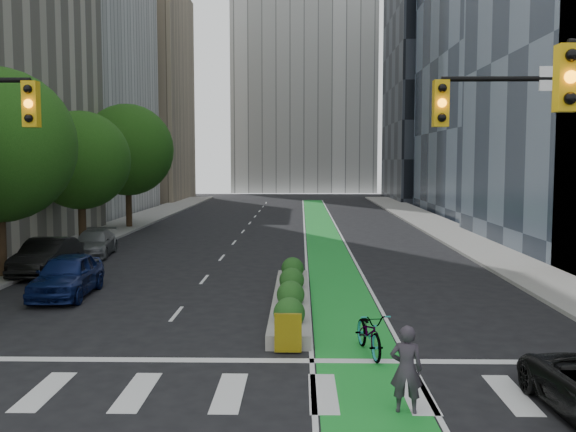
{
  "coord_description": "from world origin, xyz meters",
  "views": [
    {
      "loc": [
        1.51,
        -14.31,
        4.97
      ],
      "look_at": [
        1.07,
        8.21,
        3.0
      ],
      "focal_mm": 40.0,
      "sensor_mm": 36.0,
      "label": 1
    }
  ],
  "objects_px": {
    "median_planter": "(291,296)",
    "parked_car_left_far": "(94,243)",
    "cyclist": "(406,369)",
    "bicycle": "(369,332)",
    "parked_car_left_mid": "(47,257)",
    "parked_car_left_near": "(67,275)"
  },
  "relations": [
    {
      "from": "median_planter",
      "to": "parked_car_left_far",
      "type": "distance_m",
      "value": 15.42
    },
    {
      "from": "cyclist",
      "to": "parked_car_left_far",
      "type": "xyz_separation_m",
      "value": [
        -12.79,
        20.42,
        -0.21
      ]
    },
    {
      "from": "bicycle",
      "to": "parked_car_left_far",
      "type": "xyz_separation_m",
      "value": [
        -12.48,
        16.6,
        0.1
      ]
    },
    {
      "from": "median_planter",
      "to": "cyclist",
      "type": "relative_size",
      "value": 5.84
    },
    {
      "from": "bicycle",
      "to": "parked_car_left_mid",
      "type": "relative_size",
      "value": 0.45
    },
    {
      "from": "parked_car_left_mid",
      "to": "cyclist",
      "type": "bearing_deg",
      "value": -48.91
    },
    {
      "from": "parked_car_left_near",
      "to": "parked_car_left_mid",
      "type": "distance_m",
      "value": 5.07
    },
    {
      "from": "cyclist",
      "to": "parked_car_left_far",
      "type": "bearing_deg",
      "value": -49.48
    },
    {
      "from": "cyclist",
      "to": "parked_car_left_mid",
      "type": "distance_m",
      "value": 19.93
    },
    {
      "from": "median_planter",
      "to": "parked_car_left_far",
      "type": "relative_size",
      "value": 2.23
    },
    {
      "from": "parked_car_left_near",
      "to": "parked_car_left_far",
      "type": "xyz_separation_m",
      "value": [
        -2.19,
        9.81,
        -0.11
      ]
    },
    {
      "from": "median_planter",
      "to": "parked_car_left_near",
      "type": "relative_size",
      "value": 2.24
    },
    {
      "from": "parked_car_left_far",
      "to": "bicycle",
      "type": "bearing_deg",
      "value": -59.34
    },
    {
      "from": "parked_car_left_mid",
      "to": "parked_car_left_near",
      "type": "bearing_deg",
      "value": -60.45
    },
    {
      "from": "parked_car_left_far",
      "to": "cyclist",
      "type": "bearing_deg",
      "value": -64.22
    },
    {
      "from": "median_planter",
      "to": "parked_car_left_mid",
      "type": "relative_size",
      "value": 2.15
    },
    {
      "from": "cyclist",
      "to": "parked_car_left_near",
      "type": "bearing_deg",
      "value": -36.57
    },
    {
      "from": "bicycle",
      "to": "parked_car_left_mid",
      "type": "distance_m",
      "value": 17.0
    },
    {
      "from": "parked_car_left_near",
      "to": "parked_car_left_mid",
      "type": "height_order",
      "value": "parked_car_left_mid"
    },
    {
      "from": "cyclist",
      "to": "bicycle",
      "type": "bearing_deg",
      "value": -76.89
    },
    {
      "from": "parked_car_left_mid",
      "to": "parked_car_left_far",
      "type": "bearing_deg",
      "value": 86.74
    },
    {
      "from": "parked_car_left_far",
      "to": "parked_car_left_mid",
      "type": "bearing_deg",
      "value": -99.55
    }
  ]
}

